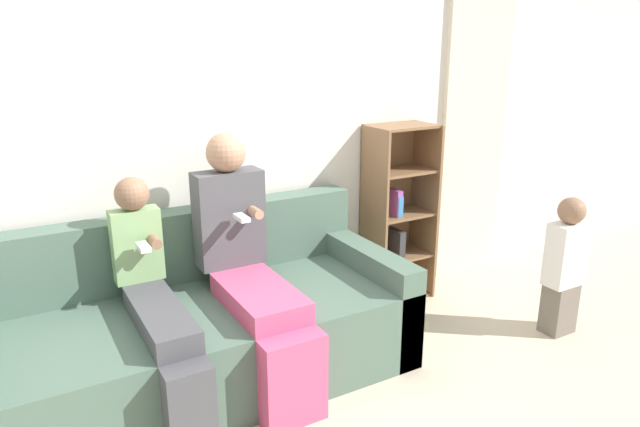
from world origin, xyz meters
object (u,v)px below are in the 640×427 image
at_px(adult_seated, 249,262).
at_px(child_seated, 158,306).
at_px(couch, 198,331).
at_px(toddler_standing, 564,265).
at_px(bookshelf, 395,215).

relative_size(adult_seated, child_seated, 1.17).
bearing_deg(couch, adult_seated, -18.79).
height_order(couch, toddler_standing, toddler_standing).
bearing_deg(bookshelf, child_seated, -164.25).
bearing_deg(bookshelf, toddler_standing, -59.88).
height_order(child_seated, bookshelf, bookshelf).
xyz_separation_m(couch, adult_seated, (0.27, -0.09, 0.37)).
bearing_deg(bookshelf, adult_seated, -160.98).
xyz_separation_m(adult_seated, toddler_standing, (1.83, -0.52, -0.21)).
distance_m(couch, bookshelf, 1.61).
distance_m(child_seated, bookshelf, 1.84).
distance_m(adult_seated, child_seated, 0.51).
bearing_deg(couch, bookshelf, 12.78).
height_order(couch, child_seated, child_seated).
xyz_separation_m(child_seated, bookshelf, (1.77, 0.50, 0.04)).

